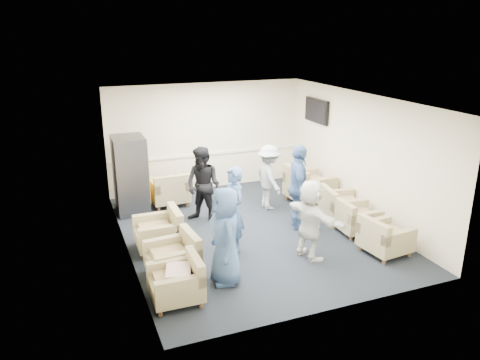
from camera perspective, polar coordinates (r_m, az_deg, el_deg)
name	(u,v)px	position (r m, az deg, el deg)	size (l,w,h in m)	color
floor	(252,231)	(9.64, 1.50, -6.28)	(6.00, 6.00, 0.00)	black
ceiling	(253,99)	(8.87, 1.65, 9.81)	(6.00, 6.00, 0.00)	white
back_wall	(207,137)	(11.89, -4.08, 5.29)	(5.00, 0.02, 2.70)	beige
front_wall	(336,226)	(6.67, 11.68, -5.51)	(5.00, 0.02, 2.70)	beige
left_wall	(123,183)	(8.55, -14.06, -0.37)	(0.02, 6.00, 2.70)	beige
right_wall	(360,156)	(10.36, 14.43, 2.83)	(0.02, 6.00, 2.70)	beige
chair_rail	(207,154)	(11.98, -4.00, 3.18)	(4.98, 0.04, 0.06)	silver
tv	(316,111)	(11.65, 9.31, 8.33)	(0.10, 1.00, 0.58)	black
armchair_left_near	(179,283)	(7.30, -7.44, -12.33)	(0.76, 0.76, 0.60)	#93875F
armchair_left_mid	(176,258)	(7.98, -7.84, -9.44)	(0.85, 0.85, 0.63)	#93875F
armchair_left_far	(161,233)	(8.92, -9.59, -6.34)	(0.82, 0.82, 0.65)	#93875F
armchair_right_near	(383,239)	(9.00, 17.08, -6.85)	(0.85, 0.85, 0.61)	#93875F
armchair_right_midnear	(354,219)	(9.74, 13.77, -4.64)	(0.78, 0.78, 0.60)	#93875F
armchair_right_midfar	(340,207)	(10.25, 12.09, -3.23)	(0.91, 0.91, 0.64)	#93875F
armchair_right_far	(307,187)	(11.17, 8.19, -0.90)	(1.00, 1.00, 0.76)	#93875F
armchair_corner	(169,191)	(11.05, -8.60, -1.34)	(0.87, 0.87, 0.68)	#93875F
vending_machine	(131,175)	(10.63, -13.19, 0.60)	(0.71, 0.82, 1.73)	#515159
backpack	(181,241)	(8.66, -7.20, -7.41)	(0.37, 0.32, 0.52)	black
pillow	(178,273)	(7.22, -7.52, -11.18)	(0.48, 0.37, 0.14)	beige
person_front_left	(225,236)	(7.51, -1.82, -6.86)	(0.79, 0.52, 1.62)	#3D5D94
person_mid_left	(233,210)	(8.56, -0.83, -3.65)	(0.59, 0.39, 1.61)	#3D5D94
person_back_left	(203,186)	(9.83, -4.50, -0.68)	(0.80, 0.62, 1.64)	black
person_back_right	(269,177)	(10.60, 3.55, 0.32)	(0.96, 0.55, 1.49)	beige
person_mid_right	(298,187)	(9.58, 7.11, -0.90)	(1.03, 0.43, 1.77)	#3D5D94
person_front_right	(310,219)	(8.41, 8.58, -4.77)	(1.37, 0.44, 1.48)	white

